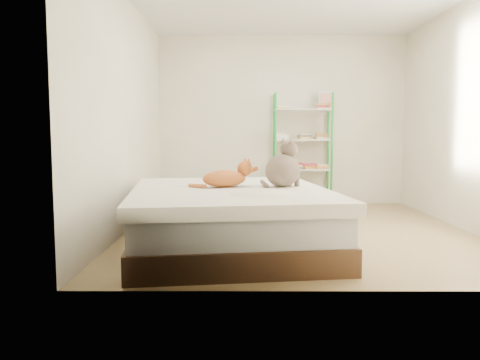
{
  "coord_description": "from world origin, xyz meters",
  "views": [
    {
      "loc": [
        -0.63,
        -5.23,
        1.07
      ],
      "look_at": [
        -0.64,
        -0.54,
        0.62
      ],
      "focal_mm": 35.0,
      "sensor_mm": 36.0,
      "label": 1
    }
  ],
  "objects_px": {
    "shelf_unit": "(303,152)",
    "cardboard_box": "(287,200)",
    "white_bin": "(196,192)",
    "grey_cat": "(283,163)",
    "bed": "(229,218)",
    "orange_cat": "(224,176)"
  },
  "relations": [
    {
      "from": "shelf_unit",
      "to": "cardboard_box",
      "type": "distance_m",
      "value": 0.95
    },
    {
      "from": "cardboard_box",
      "to": "shelf_unit",
      "type": "bearing_deg",
      "value": 62.15
    },
    {
      "from": "shelf_unit",
      "to": "cardboard_box",
      "type": "bearing_deg",
      "value": -115.05
    },
    {
      "from": "shelf_unit",
      "to": "white_bin",
      "type": "height_order",
      "value": "shelf_unit"
    },
    {
      "from": "grey_cat",
      "to": "shelf_unit",
      "type": "height_order",
      "value": "shelf_unit"
    },
    {
      "from": "cardboard_box",
      "to": "grey_cat",
      "type": "bearing_deg",
      "value": -99.64
    },
    {
      "from": "bed",
      "to": "shelf_unit",
      "type": "height_order",
      "value": "shelf_unit"
    },
    {
      "from": "bed",
      "to": "orange_cat",
      "type": "height_order",
      "value": "orange_cat"
    },
    {
      "from": "bed",
      "to": "shelf_unit",
      "type": "bearing_deg",
      "value": 61.41
    },
    {
      "from": "cardboard_box",
      "to": "bed",
      "type": "bearing_deg",
      "value": -112.58
    },
    {
      "from": "orange_cat",
      "to": "shelf_unit",
      "type": "relative_size",
      "value": 0.3
    },
    {
      "from": "shelf_unit",
      "to": "white_bin",
      "type": "relative_size",
      "value": 4.36
    },
    {
      "from": "cardboard_box",
      "to": "orange_cat",
      "type": "bearing_deg",
      "value": -114.67
    },
    {
      "from": "orange_cat",
      "to": "white_bin",
      "type": "height_order",
      "value": "orange_cat"
    },
    {
      "from": "white_bin",
      "to": "bed",
      "type": "bearing_deg",
      "value": -77.97
    },
    {
      "from": "bed",
      "to": "grey_cat",
      "type": "xyz_separation_m",
      "value": [
        0.51,
        0.11,
        0.51
      ]
    },
    {
      "from": "grey_cat",
      "to": "white_bin",
      "type": "xyz_separation_m",
      "value": [
        -1.09,
        2.58,
        -0.6
      ]
    },
    {
      "from": "shelf_unit",
      "to": "white_bin",
      "type": "distance_m",
      "value": 1.74
    },
    {
      "from": "grey_cat",
      "to": "white_bin",
      "type": "height_order",
      "value": "grey_cat"
    },
    {
      "from": "orange_cat",
      "to": "grey_cat",
      "type": "relative_size",
      "value": 1.13
    },
    {
      "from": "shelf_unit",
      "to": "cardboard_box",
      "type": "height_order",
      "value": "shelf_unit"
    },
    {
      "from": "bed",
      "to": "shelf_unit",
      "type": "xyz_separation_m",
      "value": [
        1.05,
        2.72,
        0.53
      ]
    }
  ]
}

